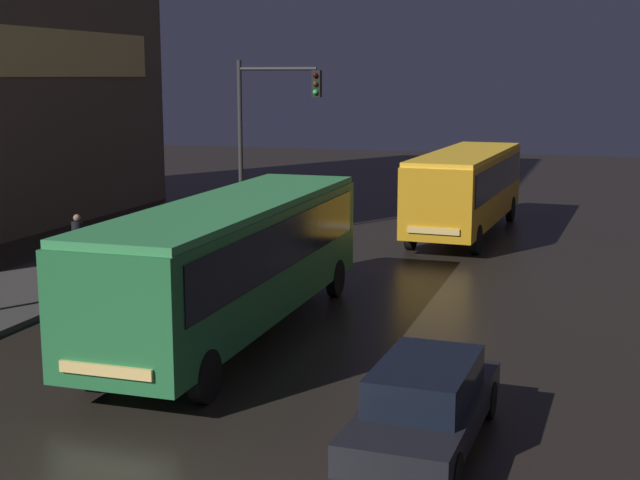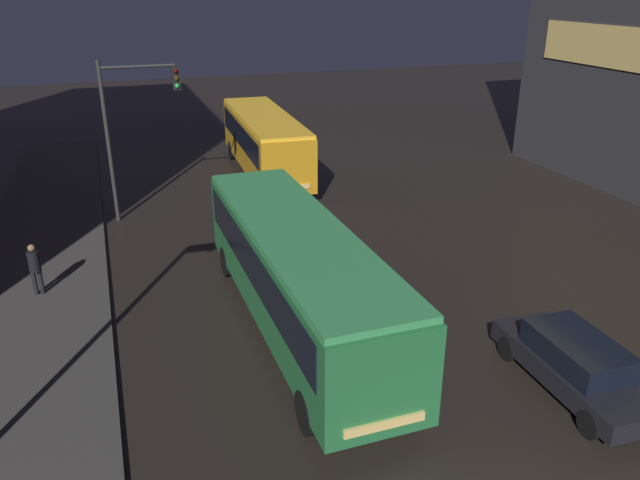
% 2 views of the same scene
% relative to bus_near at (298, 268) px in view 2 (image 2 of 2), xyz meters
% --- Properties ---
extents(sidewalk_left, '(4.00, 48.00, 0.15)m').
position_rel_bus_near_xyz_m(sidewalk_left, '(-6.99, 0.98, -1.85)').
color(sidewalk_left, '#3D3A38').
rests_on(sidewalk_left, ground).
extents(bus_near, '(2.67, 11.23, 3.11)m').
position_rel_bus_near_xyz_m(bus_near, '(0.00, 0.00, 0.00)').
color(bus_near, '#236B38').
rests_on(bus_near, ground).
extents(bus_far, '(2.93, 10.36, 3.10)m').
position_rel_bus_near_xyz_m(bus_far, '(2.96, 14.88, -0.01)').
color(bus_far, orange).
rests_on(bus_far, ground).
extents(car_taxi, '(1.86, 4.58, 1.40)m').
position_rel_bus_near_xyz_m(car_taxi, '(5.38, -4.83, -1.20)').
color(car_taxi, black).
rests_on(car_taxi, ground).
extents(pedestrian_near, '(0.44, 0.44, 1.66)m').
position_rel_bus_near_xyz_m(pedestrian_near, '(-7.01, 4.46, -0.80)').
color(pedestrian_near, black).
rests_on(pedestrian_near, sidewalk_left).
extents(traffic_light_main, '(3.06, 0.35, 6.40)m').
position_rel_bus_near_xyz_m(traffic_light_main, '(-3.38, 10.77, 2.38)').
color(traffic_light_main, '#2D2D2D').
rests_on(traffic_light_main, ground).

